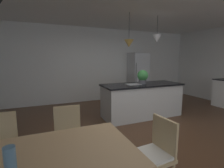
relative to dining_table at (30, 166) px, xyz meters
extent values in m
cube|color=#4C301E|center=(1.99, 1.27, -0.68)|extent=(10.00, 8.40, 0.04)
cube|color=white|center=(1.99, 4.53, 0.69)|extent=(10.00, 0.12, 2.70)
cube|color=tan|center=(0.00, 0.00, 0.04)|extent=(1.85, 0.98, 0.04)
cylinder|color=tan|center=(0.84, 0.41, -0.31)|extent=(0.06, 0.06, 0.70)
cube|color=tan|center=(-0.42, 0.99, 0.00)|extent=(0.38, 0.04, 0.42)
cylinder|color=tan|center=(-0.25, 0.98, -0.45)|extent=(0.04, 0.04, 0.41)
cube|color=tan|center=(0.42, 0.81, -0.23)|extent=(0.43, 0.43, 0.04)
cube|color=white|center=(0.42, 0.81, -0.19)|extent=(0.39, 0.39, 0.03)
cube|color=tan|center=(0.43, 0.99, 0.00)|extent=(0.38, 0.06, 0.42)
cylinder|color=tan|center=(0.57, 0.62, -0.45)|extent=(0.04, 0.04, 0.41)
cylinder|color=tan|center=(0.23, 0.65, -0.45)|extent=(0.04, 0.04, 0.41)
cylinder|color=tan|center=(0.60, 0.96, -0.45)|extent=(0.04, 0.04, 0.41)
cylinder|color=tan|center=(0.26, 0.99, -0.45)|extent=(0.04, 0.04, 0.41)
cube|color=tan|center=(1.24, 0.00, -0.23)|extent=(0.43, 0.43, 0.04)
cube|color=white|center=(1.24, 0.00, -0.19)|extent=(0.38, 0.38, 0.03)
cube|color=tan|center=(1.42, 0.01, 0.00)|extent=(0.06, 0.38, 0.42)
cylinder|color=tan|center=(1.40, 0.18, -0.45)|extent=(0.04, 0.04, 0.41)
cube|color=silver|center=(2.57, 2.27, -0.22)|extent=(2.12, 0.78, 0.88)
cube|color=black|center=(2.57, 2.27, 0.22)|extent=(2.18, 0.84, 0.04)
cube|color=gray|center=(2.30, 2.27, 0.25)|extent=(0.36, 0.30, 0.01)
cube|color=silver|center=(3.59, 4.13, 0.24)|extent=(0.66, 0.64, 1.80)
cylinder|color=#4C4C4C|center=(3.29, 3.79, 0.24)|extent=(0.02, 0.02, 1.08)
cylinder|color=black|center=(2.15, 2.27, 1.71)|extent=(0.01, 0.01, 0.66)
cone|color=olive|center=(2.15, 2.27, 1.29)|extent=(0.24, 0.24, 0.18)
cylinder|color=black|center=(3.00, 2.27, 1.80)|extent=(0.01, 0.01, 0.49)
cone|color=#B7B7B7|center=(3.00, 2.27, 1.45)|extent=(0.24, 0.24, 0.21)
cylinder|color=#4C4C51|center=(2.58, 2.27, 0.29)|extent=(0.21, 0.21, 0.10)
sphere|color=#387F3D|center=(2.58, 2.27, 0.47)|extent=(0.29, 0.29, 0.29)
cylinder|color=slate|center=(-0.11, -0.14, 0.16)|extent=(0.08, 0.08, 0.20)
camera|label=1|loc=(0.16, -1.42, 0.88)|focal=26.10mm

